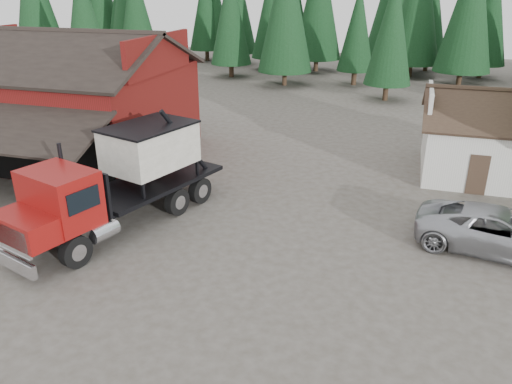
# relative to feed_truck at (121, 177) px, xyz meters

# --- Properties ---
(ground) EXTENTS (120.00, 120.00, 0.00)m
(ground) POSITION_rel_feed_truck_xyz_m (3.03, -2.18, -2.14)
(ground) COLOR #4A453A
(ground) RESTS_ON ground
(red_barn) EXTENTS (12.80, 13.63, 7.18)m
(red_barn) POSITION_rel_feed_truck_xyz_m (-7.97, 7.72, 0.55)
(red_barn) COLOR maroon
(red_barn) RESTS_ON ground
(farmhouse) EXTENTS (8.60, 6.42, 4.65)m
(farmhouse) POSITION_rel_feed_truck_xyz_m (16.03, 10.81, -0.47)
(farmhouse) COLOR silver
(farmhouse) RESTS_ON ground
(conifer_backdrop) EXTENTS (76.00, 16.00, 16.00)m
(conifer_backdrop) POSITION_rel_feed_truck_xyz_m (3.03, 39.82, -2.14)
(conifer_backdrop) COLOR black
(conifer_backdrop) RESTS_ON ground
(near_pine_a) EXTENTS (4.40, 4.40, 11.40)m
(near_pine_a) POSITION_rel_feed_truck_xyz_m (-18.97, 25.82, 4.25)
(near_pine_a) COLOR #382619
(near_pine_a) RESTS_ON ground
(near_pine_b) EXTENTS (3.96, 3.96, 10.40)m
(near_pine_b) POSITION_rel_feed_truck_xyz_m (9.03, 27.82, 3.75)
(near_pine_b) COLOR #382619
(near_pine_b) RESTS_ON ground
(near_pine_d) EXTENTS (5.28, 5.28, 13.40)m
(near_pine_d) POSITION_rel_feed_truck_xyz_m (-0.97, 31.82, 5.25)
(near_pine_d) COLOR #382619
(near_pine_d) RESTS_ON ground
(feed_truck) EXTENTS (5.59, 10.48, 4.58)m
(feed_truck) POSITION_rel_feed_truck_xyz_m (0.00, 0.00, 0.00)
(feed_truck) COLOR black
(feed_truck) RESTS_ON ground
(silver_car) EXTENTS (6.43, 3.80, 1.68)m
(silver_car) POSITION_rel_feed_truck_xyz_m (14.78, 2.10, -1.30)
(silver_car) COLOR #ABADB3
(silver_car) RESTS_ON ground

